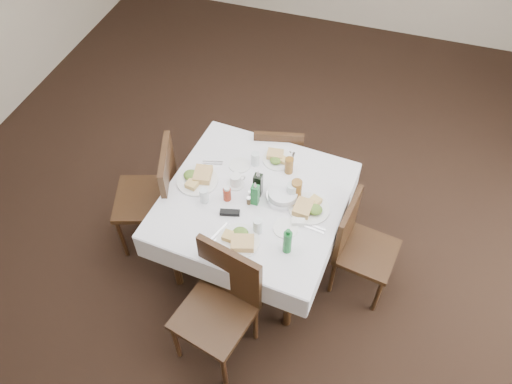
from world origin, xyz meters
TOP-DOWN VIEW (x-y plane):
  - ground_plane at (0.00, 0.00)m, footprint 7.00×7.00m
  - room_shell at (0.00, 0.00)m, footprint 6.04×7.04m
  - dining_table at (0.01, -0.23)m, footprint 1.35×1.35m
  - chair_north at (-0.01, 0.48)m, footprint 0.48×0.48m
  - chair_south at (0.02, -0.95)m, footprint 0.56×0.56m
  - chair_east at (0.79, -0.18)m, footprint 0.47×0.47m
  - chair_west at (-0.78, -0.25)m, footprint 0.59×0.59m
  - meal_north at (0.06, 0.18)m, footprint 0.23×0.23m
  - meal_south at (0.04, -0.62)m, footprint 0.29×0.29m
  - meal_east at (0.41, -0.21)m, footprint 0.29×0.29m
  - meal_west at (-0.43, -0.20)m, footprint 0.30×0.30m
  - side_plate_a at (-0.19, 0.04)m, footprint 0.16×0.16m
  - side_plate_b at (0.30, -0.42)m, footprint 0.17×0.17m
  - water_n at (-0.08, 0.09)m, footprint 0.06×0.06m
  - water_s at (0.12, -0.49)m, footprint 0.06×0.06m
  - water_e at (0.27, -0.14)m, footprint 0.08×0.08m
  - water_w at (-0.31, -0.36)m, footprint 0.06×0.06m
  - iced_tea_a at (0.18, 0.09)m, footprint 0.06×0.06m
  - iced_tea_b at (0.29, -0.13)m, footprint 0.08×0.08m
  - bread_basket at (0.21, -0.17)m, footprint 0.23×0.23m
  - oil_cruet_dark at (0.03, -0.18)m, footprint 0.06×0.06m
  - oil_cruet_green at (0.03, -0.26)m, footprint 0.05×0.05m
  - ketchup_bottle at (-0.17, -0.29)m, footprint 0.06×0.06m
  - salt_shaker at (-0.01, -0.24)m, footprint 0.03×0.03m
  - pepper_shaker at (-0.01, -0.29)m, footprint 0.03×0.03m
  - coffee_mug at (-0.15, -0.15)m, footprint 0.13×0.13m
  - sunglasses at (-0.10, -0.42)m, footprint 0.15×0.08m
  - green_bottle at (0.35, -0.58)m, footprint 0.06×0.06m
  - sugar_caddy at (0.37, -0.36)m, footprint 0.10×0.07m
  - cutlery_n at (0.16, 0.20)m, footprint 0.05×0.19m
  - cutlery_s at (-0.11, -0.58)m, footprint 0.09×0.17m
  - cutlery_e at (0.47, -0.35)m, footprint 0.18×0.07m
  - cutlery_w at (-0.39, -0.00)m, footprint 0.16×0.08m

SIDE VIEW (x-z plane):
  - ground_plane at x=0.00m, z-range 0.00..0.00m
  - chair_north at x=-0.01m, z-range 0.06..0.89m
  - chair_east at x=0.79m, z-range 0.06..0.93m
  - chair_south at x=0.02m, z-range 0.07..1.04m
  - chair_west at x=-0.78m, z-range 0.07..1.06m
  - dining_table at x=0.01m, z-range 0.30..1.06m
  - cutlery_w at x=-0.39m, z-range 0.76..0.77m
  - cutlery_s at x=-0.11m, z-range 0.76..0.77m
  - cutlery_e at x=0.47m, z-range 0.76..0.77m
  - cutlery_n at x=0.16m, z-range 0.76..0.77m
  - side_plate_a at x=-0.19m, z-range 0.76..0.77m
  - side_plate_b at x=0.30m, z-range 0.76..0.77m
  - sunglasses at x=-0.10m, z-range 0.76..0.79m
  - meal_north at x=0.06m, z-range 0.76..0.81m
  - sugar_caddy at x=0.37m, z-range 0.76..0.81m
  - meal_east at x=0.41m, z-range 0.76..0.82m
  - meal_south at x=0.04m, z-range 0.76..0.82m
  - meal_west at x=-0.43m, z-range 0.75..0.82m
  - pepper_shaker at x=-0.01m, z-range 0.76..0.83m
  - bread_basket at x=0.21m, z-range 0.76..0.84m
  - salt_shaker at x=-0.01m, z-range 0.76..0.84m
  - coffee_mug at x=-0.15m, z-range 0.76..0.85m
  - water_n at x=-0.08m, z-range 0.76..0.87m
  - ketchup_bottle at x=-0.17m, z-range 0.76..0.88m
  - water_s at x=0.12m, z-range 0.76..0.88m
  - water_w at x=-0.31m, z-range 0.76..0.88m
  - iced_tea_a at x=0.18m, z-range 0.76..0.90m
  - water_e at x=0.27m, z-range 0.76..0.90m
  - iced_tea_b at x=0.29m, z-range 0.76..0.92m
  - oil_cruet_green at x=0.03m, z-range 0.75..0.97m
  - green_bottle at x=0.35m, z-range 0.75..0.97m
  - oil_cruet_dark at x=0.03m, z-range 0.74..0.99m
  - room_shell at x=0.00m, z-range 0.31..3.11m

